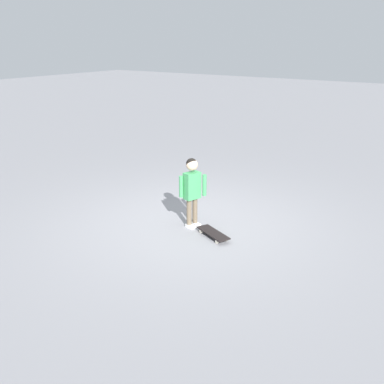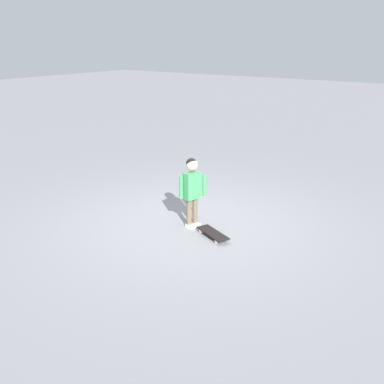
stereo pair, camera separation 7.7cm
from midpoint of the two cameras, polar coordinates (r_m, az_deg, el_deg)
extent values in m
plane|color=gray|center=(6.91, 0.08, -4.01)|extent=(50.00, 50.00, 0.00)
cylinder|color=brown|center=(6.75, 0.70, -2.40)|extent=(0.08, 0.08, 0.42)
cube|color=white|center=(6.81, 0.85, -4.15)|extent=(0.17, 0.12, 0.05)
cylinder|color=brown|center=(6.69, -0.04, -2.61)|extent=(0.08, 0.08, 0.42)
cube|color=white|center=(6.75, 0.11, -4.38)|extent=(0.17, 0.12, 0.05)
cube|color=#3F9959|center=(6.58, 0.34, 0.82)|extent=(0.21, 0.27, 0.40)
cylinder|color=#3F9959|center=(6.60, 1.93, 0.86)|extent=(0.06, 0.06, 0.32)
cylinder|color=#3F9959|center=(6.54, -1.06, 0.69)|extent=(0.06, 0.06, 0.32)
sphere|color=beige|center=(6.49, 0.34, 3.47)|extent=(0.17, 0.17, 0.17)
sphere|color=black|center=(6.49, 0.29, 3.61)|extent=(0.16, 0.16, 0.16)
cube|color=black|center=(6.44, 3.02, -5.22)|extent=(0.61, 0.42, 0.02)
cube|color=#B7B7BC|center=(6.29, 4.05, -5.99)|extent=(0.07, 0.11, 0.02)
cube|color=#B7B7BC|center=(6.60, 2.03, -4.70)|extent=(0.07, 0.11, 0.02)
cylinder|color=beige|center=(6.34, 4.61, -6.03)|extent=(0.06, 0.05, 0.06)
cylinder|color=beige|center=(6.26, 3.48, -6.34)|extent=(0.06, 0.05, 0.06)
cylinder|color=beige|center=(6.65, 2.58, -4.75)|extent=(0.06, 0.05, 0.06)
cylinder|color=beige|center=(6.57, 1.48, -5.02)|extent=(0.06, 0.05, 0.06)
camera|label=1|loc=(0.04, -89.67, 0.12)|focal=42.01mm
camera|label=2|loc=(0.04, 90.33, -0.12)|focal=42.01mm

